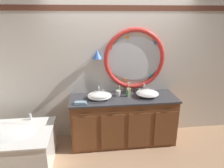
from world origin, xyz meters
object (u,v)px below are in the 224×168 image
at_px(sink_basin_right, 147,93).
at_px(soap_dispenser, 128,93).
at_px(toothbrush_holder_left, 118,93).
at_px(toothbrush_holder_right, 128,90).
at_px(folded_hand_towel, 80,103).
at_px(sink_basin_left, 100,96).

height_order(sink_basin_right, soap_dispenser, soap_dispenser).
xyz_separation_m(sink_basin_right, soap_dispenser, (-0.33, 0.06, 0.00)).
distance_m(toothbrush_holder_left, toothbrush_holder_right, 0.23).
bearing_deg(toothbrush_holder_left, toothbrush_holder_right, 28.49).
height_order(sink_basin_right, folded_hand_towel, sink_basin_right).
bearing_deg(sink_basin_right, sink_basin_left, 180.00).
bearing_deg(toothbrush_holder_right, toothbrush_holder_left, -151.51).
bearing_deg(toothbrush_holder_left, sink_basin_left, -163.16).
xyz_separation_m(sink_basin_right, toothbrush_holder_right, (-0.29, 0.21, -0.01)).
relative_size(sink_basin_left, sink_basin_right, 1.05).
relative_size(sink_basin_right, folded_hand_towel, 1.98).
bearing_deg(sink_basin_left, folded_hand_towel, -150.76).
bearing_deg(sink_basin_right, toothbrush_holder_left, 168.65).
bearing_deg(soap_dispenser, folded_hand_towel, -163.49).
height_order(sink_basin_left, sink_basin_right, sink_basin_right).
distance_m(sink_basin_left, toothbrush_holder_left, 0.35).
xyz_separation_m(toothbrush_holder_left, soap_dispenser, (0.16, -0.04, 0.01)).
distance_m(soap_dispenser, folded_hand_towel, 0.85).
distance_m(sink_basin_left, sink_basin_right, 0.83).
bearing_deg(folded_hand_towel, soap_dispenser, 16.51).
bearing_deg(toothbrush_holder_left, soap_dispenser, -12.76).
height_order(toothbrush_holder_left, toothbrush_holder_right, toothbrush_holder_right).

